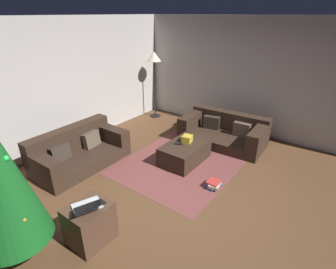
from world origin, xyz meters
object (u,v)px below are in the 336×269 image
(tv_remote, at_px, (178,144))
(book_stack, at_px, (214,184))
(couch_right, at_px, (225,131))
(corner_lamp, at_px, (154,62))
(laptop, at_px, (88,206))
(couch_left, at_px, (78,151))
(ottoman, at_px, (185,153))
(gift_box, at_px, (187,139))
(side_table, at_px, (90,224))

(tv_remote, relative_size, book_stack, 0.54)
(couch_right, xyz_separation_m, corner_lamp, (0.32, 2.25, 1.24))
(couch_right, distance_m, laptop, 3.63)
(couch_left, height_order, ottoman, couch_left)
(corner_lamp, bearing_deg, gift_box, -126.32)
(couch_right, relative_size, side_table, 3.40)
(couch_right, height_order, laptop, laptop)
(side_table, height_order, corner_lamp, corner_lamp)
(couch_right, distance_m, side_table, 3.59)
(gift_box, relative_size, book_stack, 0.61)
(ottoman, relative_size, corner_lamp, 0.56)
(side_table, relative_size, laptop, 1.11)
(couch_left, xyz_separation_m, ottoman, (1.28, -1.57, -0.08))
(corner_lamp, bearing_deg, tv_remote, -130.62)
(couch_left, xyz_separation_m, corner_lamp, (2.84, 0.44, 1.22))
(side_table, height_order, book_stack, side_table)
(tv_remote, bearing_deg, gift_box, -49.06)
(couch_right, xyz_separation_m, ottoman, (-1.24, 0.24, -0.06))
(laptop, distance_m, book_stack, 2.13)
(gift_box, bearing_deg, tv_remote, 156.21)
(laptop, bearing_deg, couch_left, 58.23)
(laptop, bearing_deg, corner_lamp, 29.21)
(gift_box, bearing_deg, book_stack, -120.63)
(tv_remote, xyz_separation_m, book_stack, (-0.34, -0.96, -0.32))
(couch_right, xyz_separation_m, side_table, (-3.59, 0.10, 0.02))
(couch_right, bearing_deg, book_stack, 107.68)
(tv_remote, bearing_deg, laptop, 161.81)
(couch_right, xyz_separation_m, gift_box, (-1.15, 0.25, 0.19))
(ottoman, bearing_deg, laptop, -175.36)
(laptop, bearing_deg, side_table, 68.56)
(tv_remote, xyz_separation_m, side_table, (-2.27, -0.23, -0.11))
(couch_right, xyz_separation_m, tv_remote, (-1.32, 0.33, 0.13))
(couch_right, distance_m, ottoman, 1.27)
(couch_left, bearing_deg, corner_lamp, -171.86)
(side_table, relative_size, book_stack, 1.80)
(side_table, bearing_deg, corner_lamp, 28.71)
(couch_right, xyz_separation_m, laptop, (-3.62, 0.05, 0.34))
(ottoman, relative_size, laptop, 2.02)
(ottoman, bearing_deg, corner_lamp, 52.15)
(tv_remote, bearing_deg, ottoman, -73.15)
(ottoman, distance_m, laptop, 2.41)
(corner_lamp, bearing_deg, side_table, -151.29)
(laptop, relative_size, corner_lamp, 0.28)
(book_stack, bearing_deg, gift_box, 59.37)
(couch_left, xyz_separation_m, laptop, (-1.09, -1.76, 0.32))
(couch_left, height_order, couch_right, couch_left)
(tv_remote, bearing_deg, book_stack, -135.02)
(ottoman, distance_m, book_stack, 0.98)
(laptop, bearing_deg, gift_box, 4.77)
(corner_lamp, bearing_deg, book_stack, -124.65)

